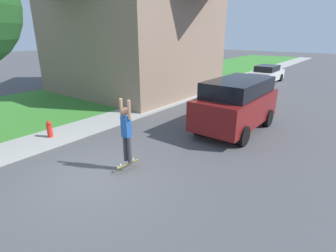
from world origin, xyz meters
name	(u,v)px	position (x,y,z in m)	size (l,w,h in m)	color
ground_plane	(92,175)	(0.00, 0.00, 0.00)	(120.00, 120.00, 0.00)	#49494C
lawn	(92,98)	(-8.00, 6.00, 0.04)	(10.00, 80.00, 0.08)	#387F2D
sidewalk	(142,109)	(-3.60, 6.00, 0.05)	(1.80, 80.00, 0.10)	#9E9E99
house	(132,19)	(-7.78, 9.67, 4.89)	(10.43, 9.70, 9.27)	#89705B
suv_parked	(236,103)	(1.66, 6.22, 1.18)	(2.18, 4.48, 2.18)	maroon
car_down_street	(267,74)	(-1.18, 18.87, 0.69)	(1.86, 4.24, 1.42)	silver
skateboarder	(126,131)	(0.62, 0.88, 1.29)	(0.41, 0.22, 1.93)	#38383D
skateboard	(126,165)	(0.57, 0.85, 0.18)	(0.21, 0.82, 0.22)	#A89323
fire_hydrant	(49,129)	(-3.61, 0.72, 0.42)	(0.20, 0.20, 0.66)	red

